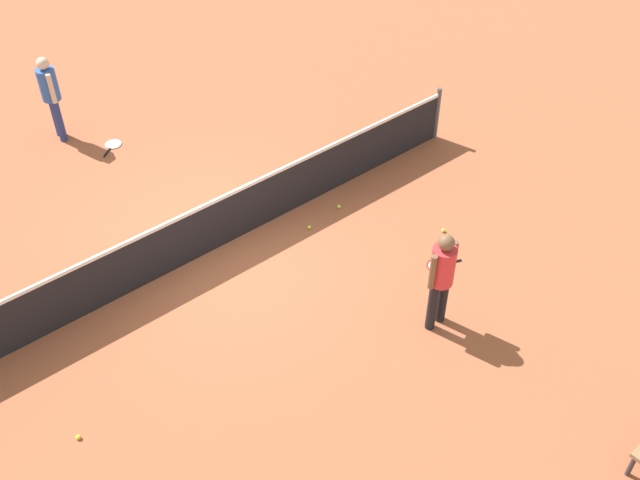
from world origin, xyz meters
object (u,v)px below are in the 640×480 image
(tennis_ball_near_player, at_px, (78,437))
(tennis_ball_stray_left, at_px, (339,207))
(player_near_side, at_px, (442,274))
(player_far_side, at_px, (50,92))
(tennis_ball_midcourt, at_px, (309,227))
(tennis_ball_by_net, at_px, (443,230))
(tennis_racket_far_player, at_px, (113,145))
(tennis_racket_near_player, at_px, (438,265))

(tennis_ball_near_player, bearing_deg, tennis_ball_stray_left, 14.43)
(player_near_side, distance_m, tennis_ball_stray_left, 3.12)
(player_far_side, height_order, tennis_ball_midcourt, player_far_side)
(tennis_ball_by_net, bearing_deg, player_far_side, 119.32)
(tennis_racket_far_player, xyz_separation_m, tennis_ball_stray_left, (2.13, -4.14, 0.02))
(tennis_ball_by_net, bearing_deg, tennis_ball_near_player, 178.74)
(tennis_racket_near_player, bearing_deg, player_far_side, 113.22)
(player_near_side, xyz_separation_m, tennis_ball_stray_left, (0.62, 2.90, -0.98))
(tennis_ball_by_net, bearing_deg, tennis_racket_far_player, 118.28)
(tennis_ball_by_net, bearing_deg, tennis_ball_midcourt, 138.79)
(player_near_side, relative_size, tennis_racket_far_player, 3.02)
(player_far_side, height_order, tennis_ball_stray_left, player_far_side)
(tennis_racket_near_player, distance_m, tennis_racket_far_player, 6.68)
(tennis_ball_near_player, height_order, tennis_ball_stray_left, same)
(tennis_racket_near_player, bearing_deg, player_near_side, -138.30)
(player_far_side, xyz_separation_m, tennis_ball_by_net, (3.69, -6.57, -0.98))
(player_far_side, relative_size, tennis_racket_near_player, 2.81)
(player_near_side, distance_m, tennis_ball_midcourt, 2.96)
(player_far_side, distance_m, tennis_racket_far_player, 1.46)
(tennis_racket_near_player, distance_m, tennis_ball_midcourt, 2.23)
(tennis_racket_far_player, bearing_deg, tennis_ball_by_net, -61.72)
(tennis_ball_stray_left, bearing_deg, player_near_side, -102.05)
(tennis_ball_stray_left, bearing_deg, tennis_ball_midcourt, -172.15)
(tennis_ball_near_player, xyz_separation_m, tennis_ball_midcourt, (4.80, 1.32, 0.00))
(player_near_side, xyz_separation_m, tennis_ball_by_net, (1.56, 1.33, -0.98))
(player_near_side, distance_m, tennis_racket_near_player, 1.57)
(player_far_side, distance_m, tennis_ball_by_net, 7.60)
(tennis_racket_near_player, relative_size, tennis_ball_stray_left, 9.16)
(tennis_racket_near_player, height_order, tennis_racket_far_player, same)
(player_far_side, xyz_separation_m, tennis_racket_near_player, (3.04, -7.09, -1.00))
(tennis_racket_far_player, bearing_deg, tennis_racket_near_player, -68.74)
(tennis_racket_near_player, height_order, tennis_ball_midcourt, tennis_ball_midcourt)
(tennis_racket_near_player, height_order, tennis_ball_near_player, tennis_ball_near_player)
(tennis_ball_near_player, bearing_deg, tennis_racket_far_player, 58.55)
(tennis_ball_near_player, distance_m, tennis_ball_stray_left, 5.72)
(tennis_racket_far_player, distance_m, tennis_ball_by_net, 6.49)
(player_near_side, relative_size, tennis_ball_stray_left, 25.76)
(tennis_racket_far_player, height_order, tennis_ball_by_net, tennis_ball_by_net)
(tennis_racket_near_player, relative_size, tennis_ball_by_net, 9.16)
(player_far_side, bearing_deg, player_near_side, -74.90)
(player_near_side, xyz_separation_m, player_far_side, (-2.13, 7.90, 0.00))
(tennis_racket_far_player, bearing_deg, player_near_side, -77.87)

